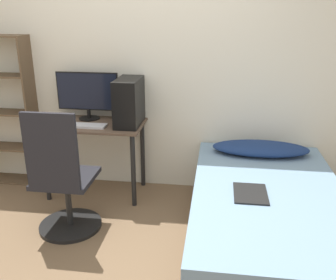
{
  "coord_description": "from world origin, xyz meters",
  "views": [
    {
      "loc": [
        0.76,
        -2.16,
        1.78
      ],
      "look_at": [
        0.37,
        0.69,
        0.75
      ],
      "focal_mm": 40.0,
      "sensor_mm": 36.0,
      "label": 1
    }
  ],
  "objects_px": {
    "office_chair": "(63,187)",
    "bed": "(266,220)",
    "keyboard": "(83,126)",
    "pc_tower": "(129,102)",
    "monitor": "(88,94)"
  },
  "relations": [
    {
      "from": "bed",
      "to": "keyboard",
      "type": "height_order",
      "value": "keyboard"
    },
    {
      "from": "bed",
      "to": "keyboard",
      "type": "relative_size",
      "value": 4.65
    },
    {
      "from": "office_chair",
      "to": "pc_tower",
      "type": "distance_m",
      "value": 1.0
    },
    {
      "from": "office_chair",
      "to": "pc_tower",
      "type": "height_order",
      "value": "pc_tower"
    },
    {
      "from": "office_chair",
      "to": "monitor",
      "type": "xyz_separation_m",
      "value": [
        -0.06,
        0.87,
        0.57
      ]
    },
    {
      "from": "bed",
      "to": "pc_tower",
      "type": "height_order",
      "value": "pc_tower"
    },
    {
      "from": "office_chair",
      "to": "keyboard",
      "type": "distance_m",
      "value": 0.7
    },
    {
      "from": "pc_tower",
      "to": "bed",
      "type": "bearing_deg",
      "value": -31.55
    },
    {
      "from": "bed",
      "to": "monitor",
      "type": "bearing_deg",
      "value": 152.36
    },
    {
      "from": "bed",
      "to": "office_chair",
      "type": "bearing_deg",
      "value": 179.91
    },
    {
      "from": "office_chair",
      "to": "pc_tower",
      "type": "relative_size",
      "value": 2.46
    },
    {
      "from": "office_chair",
      "to": "bed",
      "type": "bearing_deg",
      "value": -0.09
    },
    {
      "from": "bed",
      "to": "monitor",
      "type": "distance_m",
      "value": 2.02
    },
    {
      "from": "monitor",
      "to": "pc_tower",
      "type": "bearing_deg",
      "value": -15.23
    },
    {
      "from": "office_chair",
      "to": "keyboard",
      "type": "height_order",
      "value": "office_chair"
    }
  ]
}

